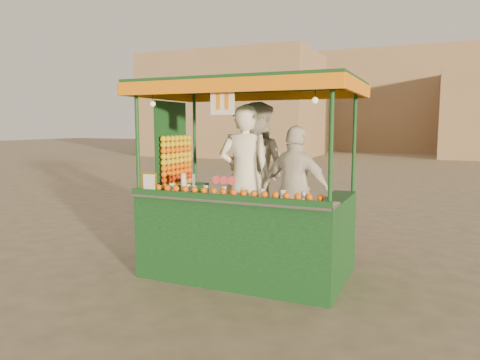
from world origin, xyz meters
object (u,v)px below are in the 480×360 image
at_px(juice_cart, 241,214).
at_px(vendor_left, 245,177).
at_px(vendor_right, 296,191).
at_px(vendor_middle, 256,172).

xyz_separation_m(juice_cart, vendor_left, (-0.07, 0.29, 0.43)).
xyz_separation_m(juice_cart, vendor_right, (0.64, 0.22, 0.30)).
height_order(vendor_left, vendor_right, vendor_left).
bearing_deg(juice_cart, vendor_middle, 95.35).
xyz_separation_m(vendor_middle, vendor_right, (0.70, -0.45, -0.15)).
xyz_separation_m(juice_cart, vendor_middle, (-0.06, 0.67, 0.45)).
height_order(juice_cart, vendor_left, juice_cart).
relative_size(juice_cart, vendor_middle, 1.39).
xyz_separation_m(vendor_left, vendor_middle, (0.00, 0.38, 0.02)).
height_order(juice_cart, vendor_middle, juice_cart).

